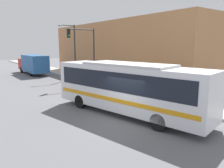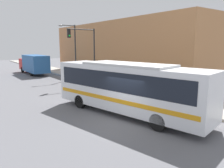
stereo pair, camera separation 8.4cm
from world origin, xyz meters
name	(u,v)px [view 1 (the left image)]	position (x,y,z in m)	size (l,w,h in m)	color
ground_plane	(125,122)	(0.00, 0.00, 0.00)	(120.00, 120.00, 0.00)	slate
sidewalk	(71,74)	(6.10, 20.00, 0.08)	(3.19, 70.00, 0.16)	#A8A399
building_facade	(119,50)	(10.69, 14.37, 3.58)	(6.00, 26.74, 7.16)	#B27A4C
city_bus	(127,85)	(1.00, 1.05, 1.84)	(4.59, 10.75, 3.22)	silver
delivery_truck	(33,64)	(1.99, 24.05, 1.56)	(2.26, 8.41, 2.84)	#265999
fire_hydrant	(133,88)	(5.10, 5.13, 0.56)	(0.26, 0.36, 0.80)	gold
traffic_light_pole	(86,46)	(4.20, 11.95, 4.18)	(3.28, 0.35, 5.92)	#2D2D2D
parking_meter	(111,77)	(5.10, 8.43, 1.10)	(0.14, 0.14, 1.40)	#2D2D2D
street_lamp	(73,46)	(5.05, 16.85, 4.12)	(2.29, 0.28, 6.66)	#2D2D2D
pedestrian_near_corner	(118,76)	(6.64, 9.25, 1.01)	(0.34, 0.34, 1.68)	#23283D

